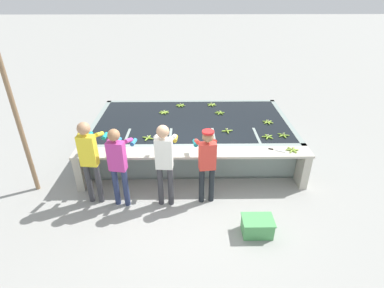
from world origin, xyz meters
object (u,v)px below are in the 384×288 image
banana_bunch_floating_4 (220,113)px  banana_bunch_floating_7 (268,137)px  worker_3 (207,160)px  banana_bunch_floating_1 (164,112)px  worker_0 (89,155)px  banana_bunch_floating_0 (283,135)px  worker_1 (118,161)px  banana_bunch_floating_2 (227,131)px  banana_bunch_floating_3 (148,138)px  banana_bunch_floating_8 (268,122)px  crate (257,226)px  support_post_left (18,121)px  banana_bunch_ledge_0 (292,150)px  worker_2 (164,158)px  banana_bunch_floating_6 (212,105)px  knife_0 (274,150)px  banana_bunch_floating_5 (180,105)px

banana_bunch_floating_4 → banana_bunch_floating_7: (0.96, -1.43, 0.00)m
worker_3 → banana_bunch_floating_1: bearing=110.9°
worker_0 → banana_bunch_floating_0: (4.05, 1.20, -0.21)m
worker_1 → banana_bunch_floating_2: 2.73m
banana_bunch_floating_3 → banana_bunch_floating_8: (2.91, 0.83, -0.00)m
banana_bunch_floating_0 → crate: size_ratio=0.50×
worker_0 → worker_3: (2.23, -0.02, -0.11)m
banana_bunch_floating_7 → support_post_left: (-5.07, -0.72, 0.74)m
worker_0 → crate: size_ratio=3.20×
banana_bunch_floating_0 → banana_bunch_floating_8: same height
banana_bunch_ledge_0 → banana_bunch_floating_1: bearing=143.4°
worker_1 → support_post_left: 2.10m
worker_2 → banana_bunch_floating_6: bearing=70.9°
banana_bunch_floating_0 → support_post_left: 5.55m
worker_1 → banana_bunch_floating_4: 3.43m
banana_bunch_floating_4 → banana_bunch_ledge_0: banana_bunch_ledge_0 is taller
banana_bunch_floating_3 → banana_bunch_ledge_0: (3.08, -0.59, 0.00)m
knife_0 → banana_bunch_floating_8: bearing=81.9°
banana_bunch_floating_5 → knife_0: size_ratio=0.86×
worker_3 → banana_bunch_floating_1: worker_3 is taller
banana_bunch_floating_1 → banana_bunch_floating_5: bearing=50.0°
banana_bunch_floating_6 → banana_bunch_floating_2: bearing=-82.0°
banana_bunch_floating_7 → banana_bunch_ledge_0: 0.71m
worker_3 → banana_bunch_floating_7: size_ratio=5.74×
banana_bunch_floating_2 → banana_bunch_floating_6: same height
worker_1 → banana_bunch_floating_5: bearing=71.2°
banana_bunch_floating_5 → banana_bunch_floating_2: bearing=-55.8°
banana_bunch_floating_4 → banana_bunch_floating_6: size_ratio=1.00×
banana_bunch_floating_5 → support_post_left: bearing=-138.2°
banana_bunch_floating_8 → worker_3: bearing=-130.2°
knife_0 → banana_bunch_floating_4: bearing=115.4°
banana_bunch_ledge_0 → banana_bunch_floating_0: bearing=89.3°
banana_bunch_floating_1 → knife_0: 3.21m
worker_1 → banana_bunch_floating_7: bearing=21.4°
worker_1 → banana_bunch_floating_6: 3.83m
banana_bunch_floating_3 → crate: (2.12, -2.07, -0.69)m
banana_bunch_floating_8 → knife_0: bearing=-98.1°
banana_bunch_floating_3 → banana_bunch_floating_7: size_ratio=1.00×
worker_2 → banana_bunch_floating_7: worker_2 is taller
banana_bunch_floating_2 → banana_bunch_floating_3: size_ratio=1.02×
knife_0 → support_post_left: support_post_left is taller
worker_3 → banana_bunch_floating_2: size_ratio=5.61×
worker_0 → support_post_left: 1.55m
banana_bunch_floating_3 → banana_bunch_floating_5: size_ratio=0.98×
banana_bunch_floating_2 → banana_bunch_floating_5: same height
banana_bunch_ledge_0 → knife_0: banana_bunch_ledge_0 is taller
banana_bunch_ledge_0 → banana_bunch_floating_4: bearing=123.0°
worker_0 → support_post_left: support_post_left is taller
banana_bunch_floating_1 → support_post_left: (-2.62, -2.21, 0.74)m
worker_3 → banana_bunch_floating_2: 1.57m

